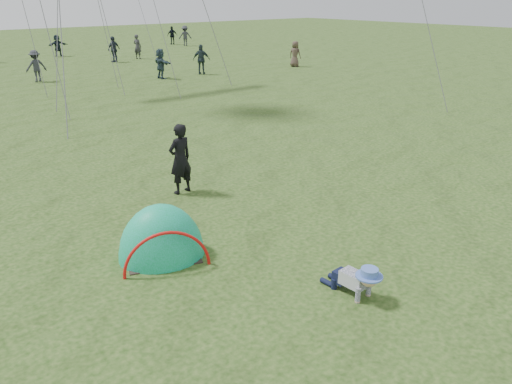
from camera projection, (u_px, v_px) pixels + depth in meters
ground at (302, 292)px, 8.03m from camera, size 140.00×140.00×0.00m
crawling_toddler at (357, 279)px, 7.83m from camera, size 0.58×0.80×0.59m
popup_tent at (162, 256)px, 9.13m from camera, size 1.90×1.73×2.01m
standing_adult at (180, 159)px, 11.73m from camera, size 0.66×0.48×1.69m
crowd_person_2 at (172, 35)px, 46.79m from camera, size 1.02×0.59×1.64m
crowd_person_3 at (185, 36)px, 45.65m from camera, size 1.32×1.11×1.77m
crowd_person_4 at (295, 54)px, 32.51m from camera, size 0.75×0.92×1.62m
crowd_person_5 at (161, 64)px, 27.87m from camera, size 0.50×1.53×1.65m
crowd_person_6 at (137, 47)px, 36.45m from camera, size 0.64×0.74×1.72m
crowd_person_8 at (114, 49)px, 34.67m from camera, size 1.10×0.72×1.74m
crowd_person_9 at (36, 66)px, 26.94m from camera, size 1.07×0.62×1.66m
crowd_person_11 at (58, 46)px, 37.91m from camera, size 1.49×0.54×1.59m
crowd_person_14 at (201, 60)px, 29.37m from camera, size 1.01×1.00×1.71m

